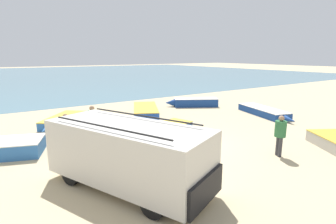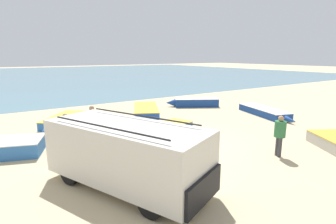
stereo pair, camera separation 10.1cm
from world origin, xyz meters
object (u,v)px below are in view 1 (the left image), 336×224
object	(u,v)px
fishing_rowboat_5	(145,111)
fishing_rowboat_3	(164,130)
fisherman_1	(280,132)
fishing_rowboat_2	(193,102)
fisherman_0	(93,121)
fishing_rowboat_1	(63,121)
fishing_rowboat_6	(264,112)
fisherman_2	(66,129)
parked_van	(128,153)

from	to	relation	value
fishing_rowboat_5	fishing_rowboat_3	bearing A→B (deg)	-170.69
fisherman_1	fishing_rowboat_5	bearing A→B (deg)	-60.82
fishing_rowboat_2	fisherman_0	size ratio (longest dim) A/B	2.29
fishing_rowboat_1	fishing_rowboat_5	distance (m)	5.49
fishing_rowboat_3	fishing_rowboat_1	bearing A→B (deg)	111.36
fishing_rowboat_3	fishing_rowboat_5	xyz separation A→B (m)	(1.46, 4.73, 0.05)
fishing_rowboat_6	fisherman_2	xyz separation A→B (m)	(-13.22, 0.30, 0.75)
fishing_rowboat_5	parked_van	bearing A→B (deg)	174.81
parked_van	fisherman_1	size ratio (longest dim) A/B	3.34
fishing_rowboat_1	fisherman_0	distance (m)	4.40
fisherman_0	fishing_rowboat_1	bearing A→B (deg)	59.66
fisherman_0	fisherman_1	world-z (taller)	fisherman_0
parked_van	fishing_rowboat_3	xyz separation A→B (m)	(4.01, 4.13, -0.89)
parked_van	fishing_rowboat_6	size ratio (longest dim) A/B	1.11
fishing_rowboat_1	fishing_rowboat_2	xyz separation A→B (m)	(10.27, 0.24, 0.08)
fishing_rowboat_3	fishing_rowboat_6	size ratio (longest dim) A/B	0.87
fishing_rowboat_2	fisherman_0	bearing A→B (deg)	54.86
fisherman_1	fisherman_2	size ratio (longest dim) A/B	1.03
fishing_rowboat_5	fisherman_1	bearing A→B (deg)	-148.54
fishing_rowboat_2	fishing_rowboat_5	xyz separation A→B (m)	(-4.80, -0.55, -0.04)
fishing_rowboat_2	fishing_rowboat_5	distance (m)	4.83
fishing_rowboat_1	fisherman_1	bearing A→B (deg)	70.85
fishing_rowboat_3	fisherman_1	world-z (taller)	fisherman_1
fishing_rowboat_1	fisherman_2	distance (m)	4.89
fishing_rowboat_1	fishing_rowboat_5	size ratio (longest dim) A/B	0.77
fisherman_1	fisherman_2	distance (m)	9.03
fishing_rowboat_2	fisherman_0	distance (m)	10.83
parked_van	fisherman_2	world-z (taller)	parked_van
fisherman_0	fisherman_2	world-z (taller)	fisherman_0
fisherman_0	fisherman_1	xyz separation A→B (m)	(5.88, -5.93, -0.05)
fishing_rowboat_1	fisherman_1	size ratio (longest dim) A/B	2.22
fisherman_2	fishing_rowboat_5	bearing A→B (deg)	67.54
fishing_rowboat_3	fishing_rowboat_5	world-z (taller)	fishing_rowboat_5
fishing_rowboat_1	fishing_rowboat_6	world-z (taller)	fishing_rowboat_1
fishing_rowboat_5	fisherman_0	xyz separation A→B (m)	(-5.02, -3.98, 0.79)
fisherman_1	fishing_rowboat_2	bearing A→B (deg)	-86.42
fishing_rowboat_1	fishing_rowboat_6	size ratio (longest dim) A/B	0.74
parked_van	fishing_rowboat_1	size ratio (longest dim) A/B	1.50
fishing_rowboat_1	fisherman_1	world-z (taller)	fisherman_1
fishing_rowboat_3	fishing_rowboat_5	distance (m)	4.95
fishing_rowboat_3	fisherman_2	distance (m)	4.93
fishing_rowboat_2	fishing_rowboat_6	size ratio (longest dim) A/B	0.80
fishing_rowboat_1	fishing_rowboat_2	size ratio (longest dim) A/B	0.92
fishing_rowboat_5	fishing_rowboat_1	bearing A→B (deg)	113.28
fishing_rowboat_6	fishing_rowboat_5	bearing A→B (deg)	-108.77
fishing_rowboat_2	fishing_rowboat_5	bearing A→B (deg)	36.57
fisherman_1	parked_van	bearing A→B (deg)	14.76
fishing_rowboat_2	fisherman_2	world-z (taller)	fisherman_2
fishing_rowboat_5	fisherman_0	distance (m)	6.45
fishing_rowboat_1	fishing_rowboat_2	distance (m)	10.28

